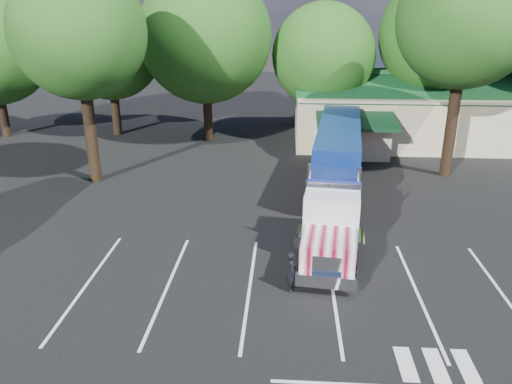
# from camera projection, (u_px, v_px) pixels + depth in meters

# --- Properties ---
(ground) EXTENTS (120.00, 120.00, 0.00)m
(ground) POSITION_uv_depth(u_px,v_px,m) (259.00, 225.00, 24.86)
(ground) COLOR black
(ground) RESTS_ON ground
(event_hall) EXTENTS (24.20, 14.12, 5.55)m
(event_hall) POSITION_uv_depth(u_px,v_px,m) (443.00, 112.00, 39.89)
(event_hall) COLOR beige
(event_hall) RESTS_ON ground
(tree_row_b) EXTENTS (8.40, 8.40, 11.35)m
(tree_row_b) POSITION_uv_depth(u_px,v_px,m) (109.00, 47.00, 39.75)
(tree_row_b) COLOR black
(tree_row_b) RESTS_ON ground
(tree_row_c) EXTENTS (10.00, 10.00, 13.05)m
(tree_row_c) POSITION_uv_depth(u_px,v_px,m) (205.00, 37.00, 37.46)
(tree_row_c) COLOR black
(tree_row_c) RESTS_ON ground
(tree_row_d) EXTENTS (8.00, 8.00, 10.60)m
(tree_row_d) POSITION_uv_depth(u_px,v_px,m) (324.00, 56.00, 38.65)
(tree_row_d) COLOR black
(tree_row_d) RESTS_ON ground
(tree_row_e) EXTENTS (9.60, 9.60, 12.90)m
(tree_row_e) POSITION_uv_depth(u_px,v_px,m) (443.00, 35.00, 38.05)
(tree_row_e) COLOR black
(tree_row_e) RESTS_ON ground
(tree_near_left) EXTENTS (7.60, 7.60, 12.65)m
(tree_near_left) POSITION_uv_depth(u_px,v_px,m) (79.00, 33.00, 27.99)
(tree_near_left) COLOR black
(tree_near_left) RESTS_ON ground
(tree_near_right) EXTENTS (8.00, 8.00, 13.50)m
(tree_near_right) POSITION_uv_depth(u_px,v_px,m) (466.00, 20.00, 28.78)
(tree_near_right) COLOR black
(tree_near_right) RESTS_ON ground
(semi_truck) EXTENTS (4.57, 18.88, 3.92)m
(semi_truck) POSITION_uv_depth(u_px,v_px,m) (337.00, 161.00, 27.40)
(semi_truck) COLOR black
(semi_truck) RESTS_ON ground
(woman) EXTENTS (0.46, 0.63, 1.62)m
(woman) POSITION_uv_depth(u_px,v_px,m) (291.00, 271.00, 18.87)
(woman) COLOR black
(woman) RESTS_ON ground
(bicycle) EXTENTS (0.81, 2.00, 1.03)m
(bicycle) POSITION_uv_depth(u_px,v_px,m) (356.00, 179.00, 29.81)
(bicycle) COLOR black
(bicycle) RESTS_ON ground
(silver_sedan) EXTENTS (4.28, 1.81, 1.37)m
(silver_sedan) POSITION_uv_depth(u_px,v_px,m) (362.00, 142.00, 37.28)
(silver_sedan) COLOR #A9ACB0
(silver_sedan) RESTS_ON ground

